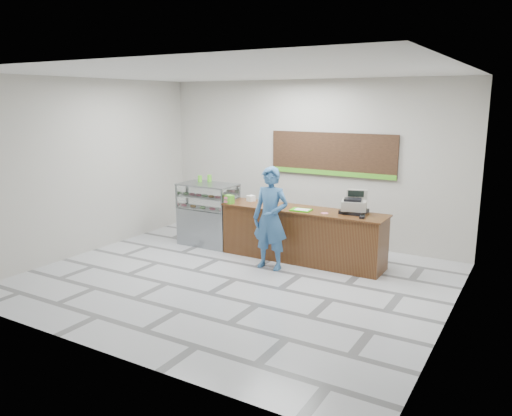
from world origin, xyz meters
The scene contains 16 objects.
floor centered at (0.00, 0.00, 0.00)m, with size 7.00×7.00×0.00m, color silver.
back_wall centered at (0.00, 3.00, 1.75)m, with size 7.00×7.00×0.00m, color #BBB7AC.
ceiling centered at (0.00, 0.00, 3.50)m, with size 7.00×7.00×0.00m, color silver.
sales_counter centered at (0.55, 1.55, 0.52)m, with size 3.26×0.76×1.03m.
display_case centered at (-1.67, 1.55, 0.68)m, with size 1.22×0.72×1.33m.
menu_board centered at (0.55, 2.96, 1.93)m, with size 2.80×0.06×0.90m.
cash_register centered at (1.52, 1.71, 1.19)m, with size 0.55×0.57×0.42m.
card_terminal centered at (1.79, 1.39, 1.05)m, with size 0.08×0.17×0.04m, color black.
serving_tray centered at (0.59, 1.41, 1.04)m, with size 0.40×0.30×0.02m.
napkin_box centered at (-0.68, 1.69, 1.09)m, with size 0.14×0.14×0.12m, color white.
straw_cup centered at (-0.33, 1.70, 1.09)m, with size 0.08×0.08×0.12m, color silver.
promo_box centered at (-0.95, 1.28, 1.11)m, with size 0.19×0.13×0.17m, color #55B526.
donut_decal centered at (1.06, 1.41, 1.03)m, with size 0.14×0.14×0.00m, color #E46882.
green_cup_left centered at (-1.97, 1.68, 1.40)m, with size 0.09×0.09×0.14m, color #55B526.
green_cup_right centered at (-1.82, 1.82, 1.40)m, with size 0.09×0.09×0.15m, color #55B526.
customer centered at (0.24, 0.85, 0.95)m, with size 0.69×0.45×1.90m, color #356396.
Camera 1 is at (4.49, -6.93, 3.07)m, focal length 35.00 mm.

